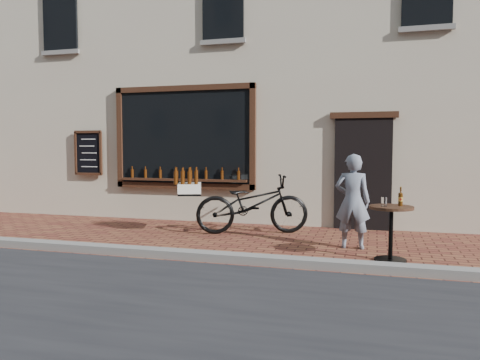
# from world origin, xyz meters

# --- Properties ---
(ground) EXTENTS (90.00, 90.00, 0.00)m
(ground) POSITION_xyz_m (0.00, 0.00, 0.00)
(ground) COLOR #5E291E
(ground) RESTS_ON ground
(kerb) EXTENTS (90.00, 0.25, 0.12)m
(kerb) POSITION_xyz_m (0.00, 0.20, 0.06)
(kerb) COLOR slate
(kerb) RESTS_ON ground
(shop_building) EXTENTS (28.00, 6.20, 10.00)m
(shop_building) POSITION_xyz_m (0.00, 6.50, 5.00)
(shop_building) COLOR #C3B899
(shop_building) RESTS_ON ground
(cargo_bicycle) EXTENTS (2.53, 1.50, 1.19)m
(cargo_bicycle) POSITION_xyz_m (-0.13, 2.42, 0.57)
(cargo_bicycle) COLOR black
(cargo_bicycle) RESTS_ON ground
(bistro_table) EXTENTS (0.62, 0.62, 1.06)m
(bistro_table) POSITION_xyz_m (2.37, 0.89, 0.57)
(bistro_table) COLOR black
(bistro_table) RESTS_ON ground
(pedestrian) EXTENTS (0.56, 0.37, 1.53)m
(pedestrian) POSITION_xyz_m (1.79, 1.62, 0.76)
(pedestrian) COLOR slate
(pedestrian) RESTS_ON ground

